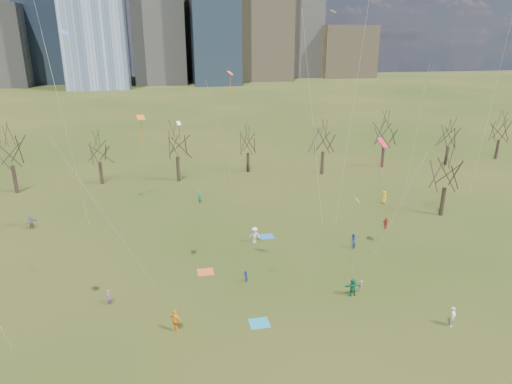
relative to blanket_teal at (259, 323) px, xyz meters
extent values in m
plane|color=black|center=(2.31, 0.49, -0.01)|extent=(500.00, 500.00, 0.00)
cube|color=#726347|center=(47.31, 215.49, 35.98)|extent=(28.00, 28.00, 72.00)
cube|color=#384C66|center=(-57.69, 220.49, 32.48)|extent=(25.00, 25.00, 65.00)
cube|color=slate|center=(72.31, 230.49, 28.98)|extent=(22.00, 22.00, 58.00)
cube|color=#726347|center=(7.31, 240.49, 23.98)|extent=(30.00, 30.00, 48.00)
cube|color=#726347|center=(97.31, 225.49, 13.98)|extent=(30.00, 28.00, 28.00)
cylinder|color=black|center=(-28.69, 39.49, 2.12)|extent=(0.55, 0.55, 4.28)
cylinder|color=black|center=(-16.69, 41.49, 1.79)|extent=(0.52, 0.52, 3.60)
cylinder|color=black|center=(-4.69, 40.49, 2.01)|extent=(0.54, 0.54, 4.05)
cylinder|color=black|center=(7.31, 43.49, 1.67)|extent=(0.51, 0.51, 3.38)
cylinder|color=black|center=(19.31, 39.49, 1.97)|extent=(0.54, 0.54, 3.96)
cylinder|color=black|center=(31.31, 41.49, 2.05)|extent=(0.54, 0.54, 4.14)
cylinder|color=black|center=(43.31, 40.49, 1.74)|extent=(0.52, 0.52, 3.51)
cylinder|color=black|center=(55.31, 42.49, 1.85)|extent=(0.53, 0.53, 3.74)
cylinder|color=black|center=(28.31, 18.49, 1.90)|extent=(0.53, 0.53, 3.83)
cube|color=teal|center=(0.00, 0.00, 0.00)|extent=(1.60, 1.50, 0.03)
cube|color=#2253A0|center=(4.39, 16.49, 0.00)|extent=(1.60, 1.50, 0.03)
cube|color=#C64A27|center=(-3.45, 9.44, 0.00)|extent=(1.60, 1.50, 0.03)
imported|color=silver|center=(15.21, -3.44, 0.84)|extent=(0.74, 0.71, 1.71)
imported|color=#5F5E63|center=(10.26, 3.15, 0.48)|extent=(0.38, 0.65, 1.00)
imported|color=orange|center=(-6.66, 0.37, 0.93)|extent=(1.14, 1.08, 1.89)
imported|color=#16673E|center=(9.12, 2.45, 0.86)|extent=(1.64, 0.59, 1.75)
imported|color=#834993|center=(-12.28, 5.37, 0.70)|extent=(0.53, 0.62, 1.43)
imported|color=#2637A5|center=(0.11, 6.79, 0.55)|extent=(0.45, 0.57, 1.14)
imported|color=white|center=(2.70, 15.19, 0.92)|extent=(1.39, 1.15, 1.87)
imported|color=#A51717|center=(19.09, 15.86, 0.71)|extent=(0.88, 0.43, 1.46)
imported|color=slate|center=(-23.06, 24.52, 0.84)|extent=(1.46, 1.50, 1.71)
imported|color=gold|center=(22.98, 24.07, 0.89)|extent=(0.76, 0.99, 1.81)
imported|color=#1C8044|center=(-2.26, 29.35, 0.87)|extent=(0.70, 0.77, 1.76)
imported|color=#263FA5|center=(13.02, 11.59, 0.84)|extent=(1.03, 1.06, 1.72)
plane|color=#E95B13|center=(-8.29, 5.24, 16.25)|extent=(0.94, 0.91, 0.27)
cylinder|color=silver|center=(-10.92, 1.99, 8.82)|extent=(5.28, 6.52, 14.88)
cylinder|color=#E95B13|center=(-8.29, 5.24, 14.66)|extent=(0.04, 0.04, 2.70)
plane|color=yellow|center=(10.71, 15.08, 24.54)|extent=(0.87, 0.88, 0.27)
cylinder|color=silver|center=(8.35, 12.72, 12.96)|extent=(4.74, 4.74, 23.16)
plane|color=red|center=(12.77, 6.37, 13.07)|extent=(1.34, 1.28, 0.81)
cylinder|color=silver|center=(13.85, 4.42, 7.23)|extent=(2.20, 3.92, 11.69)
cylinder|color=red|center=(12.77, 6.37, 11.16)|extent=(0.04, 0.04, 3.15)
cylinder|color=silver|center=(-16.17, 16.30, 14.73)|extent=(0.77, 9.17, 26.70)
cylinder|color=silver|center=(11.89, 11.50, 15.03)|extent=(0.46, 6.24, 27.30)
plane|color=#229558|center=(23.07, 19.31, 19.48)|extent=(1.00, 1.16, 0.70)
cylinder|color=silver|center=(22.19, 16.69, 10.43)|extent=(1.78, 5.26, 18.10)
plane|color=blue|center=(-16.11, 22.32, 22.61)|extent=(1.11, 1.13, 0.41)
cylinder|color=silver|center=(-16.24, 17.87, 12.00)|extent=(0.29, 8.91, 21.23)
plane|color=#F34614|center=(3.07, 34.07, 17.33)|extent=(1.17, 1.18, 0.52)
cylinder|color=silver|center=(0.87, 29.13, 9.36)|extent=(4.44, 9.91, 15.96)
cylinder|color=#F34614|center=(3.07, 34.07, 15.56)|extent=(0.04, 0.04, 3.00)
plane|color=gold|center=(9.66, 3.99, 8.57)|extent=(0.57, 0.71, 0.46)
cylinder|color=silver|center=(8.12, 0.69, 4.98)|extent=(3.09, 6.63, 7.19)
cylinder|color=silver|center=(33.84, 18.97, 18.22)|extent=(1.53, 5.41, 33.67)
plane|color=silver|center=(-4.40, 34.63, 10.43)|extent=(0.94, 0.81, 0.51)
cylinder|color=silver|center=(-4.91, 30.44, 5.91)|extent=(1.05, 8.39, 9.06)
camera|label=1|loc=(-6.67, -31.01, 22.19)|focal=32.00mm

